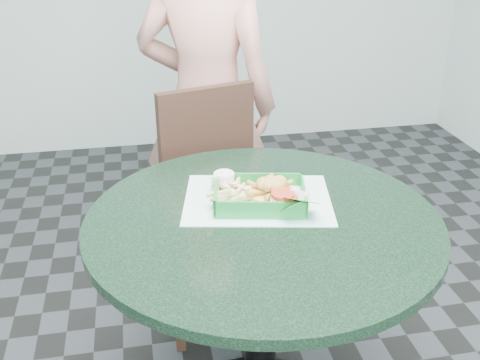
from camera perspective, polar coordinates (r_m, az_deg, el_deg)
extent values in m
cylinder|color=black|center=(1.77, 2.12, -14.77)|extent=(0.10, 0.10, 0.70)
cylinder|color=#233527|center=(1.56, 2.33, -4.86)|extent=(0.98, 0.98, 0.03)
cube|color=#341C0C|center=(2.16, -2.54, -4.29)|extent=(0.39, 0.39, 0.04)
cube|color=#341C0C|center=(2.20, -3.36, 3.63)|extent=(0.39, 0.04, 0.46)
cube|color=#341C0C|center=(2.14, -6.26, -12.39)|extent=(0.04, 0.04, 0.43)
cube|color=#341C0C|center=(2.18, 2.71, -11.40)|extent=(0.04, 0.04, 0.43)
cube|color=#341C0C|center=(2.41, -7.01, -7.51)|extent=(0.04, 0.04, 0.43)
cube|color=#341C0C|center=(2.44, 0.87, -6.74)|extent=(0.04, 0.04, 0.43)
imported|color=tan|center=(2.33, -3.41, 8.85)|extent=(0.73, 0.62, 1.70)
cube|color=#AFE6DF|center=(1.64, 1.79, -2.57)|extent=(0.47, 0.39, 0.00)
cube|color=#188334|center=(1.61, 2.02, -2.86)|extent=(0.26, 0.19, 0.01)
cube|color=white|center=(1.61, 2.02, -2.67)|extent=(0.24, 0.17, 0.00)
cube|color=#188334|center=(1.68, 1.35, -0.63)|extent=(0.26, 0.01, 0.04)
cube|color=#188334|center=(1.53, 2.78, -3.60)|extent=(0.26, 0.01, 0.04)
cube|color=#188334|center=(1.63, 6.29, -1.64)|extent=(0.01, 0.19, 0.04)
cube|color=#188334|center=(1.58, -2.37, -2.45)|extent=(0.01, 0.19, 0.04)
cylinder|color=#F4B34C|center=(1.62, 3.12, -2.05)|extent=(0.13, 0.13, 0.02)
cylinder|color=white|center=(1.64, -2.07, -0.76)|extent=(0.06, 0.06, 0.03)
cylinder|color=white|center=(1.63, -2.08, -0.22)|extent=(0.05, 0.05, 0.00)
cylinder|color=white|center=(1.58, 4.77, -2.78)|extent=(0.08, 0.08, 0.03)
torus|color=#EDE1C3|center=(1.57, 4.79, -2.23)|extent=(0.07, 0.07, 0.01)
cylinder|color=#B53622|center=(1.56, 4.80, -1.94)|extent=(0.07, 0.07, 0.01)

